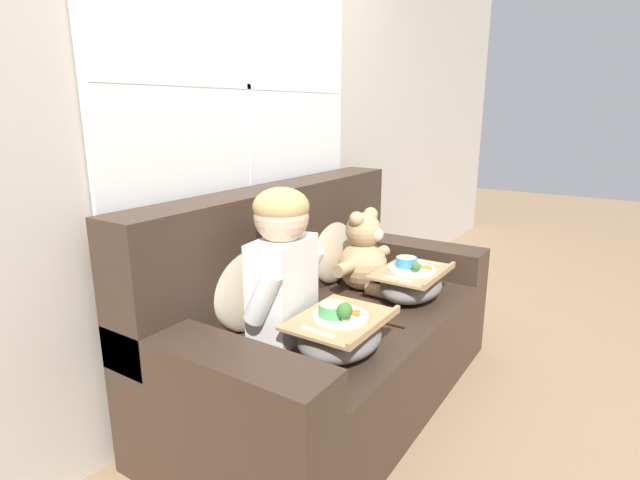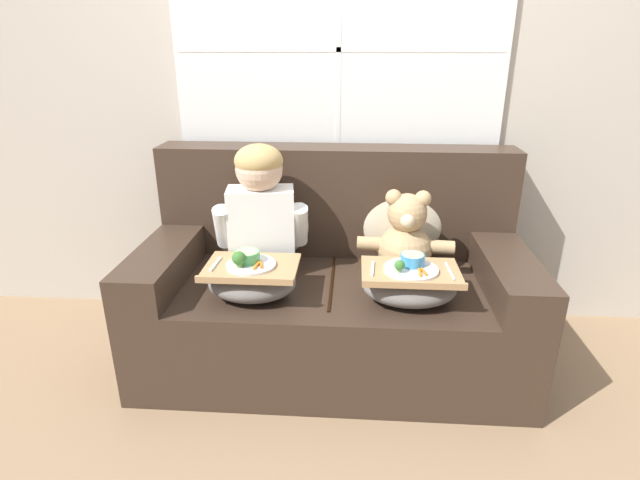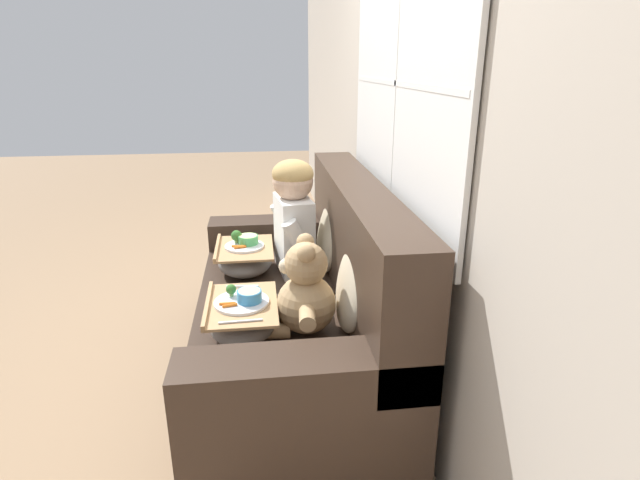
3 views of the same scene
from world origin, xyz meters
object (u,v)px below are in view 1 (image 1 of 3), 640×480
throw_pillow_behind_child (244,280)px  throw_pillow_behind_teddy (329,244)px  couch (323,327)px  teddy_bear (364,256)px  lap_tray_teddy (411,283)px  child_figure (282,257)px  lap_tray_child (340,334)px

throw_pillow_behind_child → throw_pillow_behind_teddy: 0.68m
couch → teddy_bear: couch is taller
throw_pillow_behind_child → teddy_bear: throw_pillow_behind_child is taller
couch → lap_tray_teddy: size_ratio=4.36×
child_figure → lap_tray_child: 0.37m
couch → lap_tray_child: couch is taller
child_figure → couch: bearing=4.3°
couch → throw_pillow_behind_teddy: size_ratio=4.19×
throw_pillow_behind_child → teddy_bear: bearing=-17.2°
throw_pillow_behind_teddy → child_figure: 0.72m
couch → child_figure: child_figure is taller
throw_pillow_behind_child → child_figure: 0.24m
lap_tray_child → teddy_bear: bearing=21.4°
teddy_bear → throw_pillow_behind_teddy: bearing=89.9°
throw_pillow_behind_teddy → lap_tray_teddy: bearing=-90.0°
lap_tray_child → couch: bearing=41.0°
lap_tray_teddy → teddy_bear: bearing=90.1°
throw_pillow_behind_child → throw_pillow_behind_teddy: throw_pillow_behind_child is taller
throw_pillow_behind_teddy → lap_tray_teddy: (-0.00, -0.48, -0.13)m
throw_pillow_behind_child → lap_tray_child: 0.49m
child_figure → teddy_bear: child_figure is taller
throw_pillow_behind_child → teddy_bear: 0.71m
throw_pillow_behind_child → child_figure: size_ratio=0.73×
teddy_bear → lap_tray_teddy: (0.00, -0.27, -0.10)m
couch → lap_tray_child: (-0.34, -0.30, 0.18)m
throw_pillow_behind_teddy → teddy_bear: 0.21m
teddy_bear → lap_tray_teddy: 0.28m
couch → throw_pillow_behind_child: size_ratio=3.96×
couch → lap_tray_teddy: bearing=-41.1°
throw_pillow_behind_child → child_figure: (0.00, -0.21, 0.13)m
teddy_bear → lap_tray_child: size_ratio=1.14×
child_figure → teddy_bear: 0.70m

